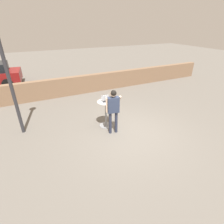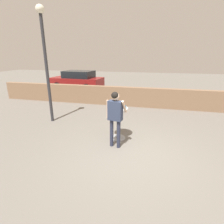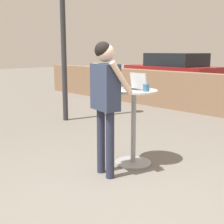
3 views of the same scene
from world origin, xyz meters
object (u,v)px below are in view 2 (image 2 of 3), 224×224
object	(u,v)px
cafe_table	(118,121)
laptop	(118,106)
street_lamp	(45,51)
standing_person	(115,112)
coffee_mug	(125,107)
parked_car_near_street	(77,80)

from	to	relation	value
cafe_table	laptop	bearing A→B (deg)	87.66
street_lamp	laptop	bearing A→B (deg)	-17.15
laptop	standing_person	size ratio (longest dim) A/B	0.18
laptop	coffee_mug	xyz separation A→B (m)	(0.23, -0.02, -0.01)
standing_person	coffee_mug	bearing A→B (deg)	72.42
cafe_table	parked_car_near_street	world-z (taller)	parked_car_near_street
standing_person	parked_car_near_street	bearing A→B (deg)	120.83
parked_car_near_street	laptop	bearing A→B (deg)	-57.47
standing_person	laptop	bearing A→B (deg)	93.85
cafe_table	parked_car_near_street	size ratio (longest dim) A/B	0.26
cafe_table	standing_person	distance (m)	0.77
parked_car_near_street	cafe_table	bearing A→B (deg)	-57.52
laptop	coffee_mug	world-z (taller)	laptop
cafe_table	coffee_mug	size ratio (longest dim) A/B	9.02
laptop	cafe_table	bearing A→B (deg)	-92.34
standing_person	parked_car_near_street	world-z (taller)	standing_person
coffee_mug	parked_car_near_street	xyz separation A→B (m)	(-5.19, 7.80, -0.35)
laptop	street_lamp	xyz separation A→B (m)	(-3.11, 0.96, 1.73)
street_lamp	parked_car_near_street	bearing A→B (deg)	105.19
standing_person	street_lamp	bearing A→B (deg)	153.63
laptop	parked_car_near_street	world-z (taller)	parked_car_near_street
cafe_table	standing_person	xyz separation A→B (m)	(0.04, -0.59, 0.49)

